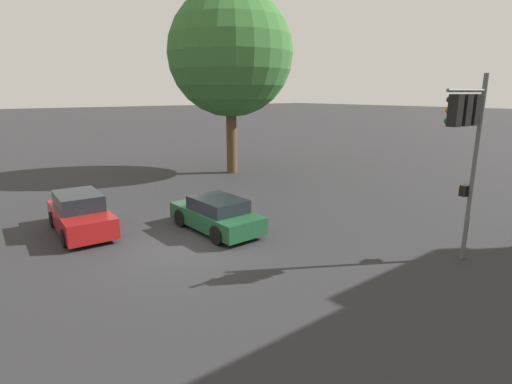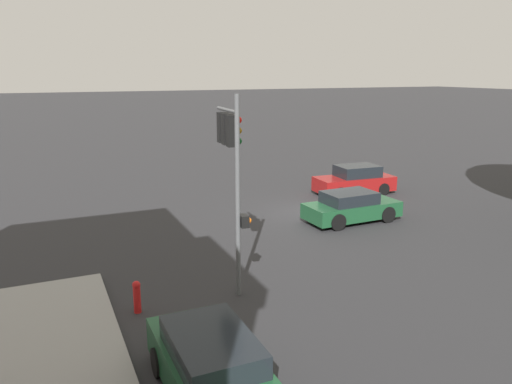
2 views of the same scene
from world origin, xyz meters
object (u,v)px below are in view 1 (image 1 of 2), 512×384
at_px(traffic_signal, 466,131).
at_px(crossing_car_1, 216,215).
at_px(crossing_car_0, 80,214).
at_px(street_tree, 230,54).

height_order(traffic_signal, crossing_car_1, traffic_signal).
xyz_separation_m(crossing_car_0, crossing_car_1, (3.14, 4.23, -0.06)).
xyz_separation_m(street_tree, crossing_car_0, (6.24, -11.47, -7.00)).
height_order(street_tree, traffic_signal, street_tree).
distance_m(traffic_signal, crossing_car_0, 13.80).
relative_size(street_tree, crossing_car_0, 2.70).
bearing_deg(street_tree, traffic_signal, -10.35).
relative_size(street_tree, traffic_signal, 2.00).
xyz_separation_m(street_tree, crossing_car_1, (9.38, -7.25, -7.06)).
xyz_separation_m(traffic_signal, crossing_car_0, (-10.35, -8.45, -3.48)).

